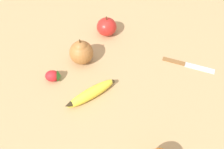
% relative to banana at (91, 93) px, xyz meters
% --- Properties ---
extents(ground_plane, '(3.00, 3.00, 0.00)m').
position_rel_banana_xyz_m(ground_plane, '(0.07, 0.07, -0.02)').
color(ground_plane, tan).
extents(banana, '(0.13, 0.17, 0.04)m').
position_rel_banana_xyz_m(banana, '(0.00, 0.00, 0.00)').
color(banana, yellow).
rests_on(banana, ground_plane).
extents(pear, '(0.08, 0.08, 0.10)m').
position_rel_banana_xyz_m(pear, '(-0.09, 0.13, 0.03)').
color(pear, '#A36633').
rests_on(pear, ground_plane).
extents(strawberry, '(0.06, 0.05, 0.04)m').
position_rel_banana_xyz_m(strawberry, '(-0.14, 0.02, 0.00)').
color(strawberry, red).
rests_on(strawberry, ground_plane).
extents(apple, '(0.08, 0.08, 0.08)m').
position_rel_banana_xyz_m(apple, '(-0.06, 0.30, 0.02)').
color(apple, red).
rests_on(apple, ground_plane).
extents(paring_knife, '(0.18, 0.02, 0.01)m').
position_rel_banana_xyz_m(paring_knife, '(0.26, 0.24, -0.01)').
color(paring_knife, silver).
rests_on(paring_knife, ground_plane).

